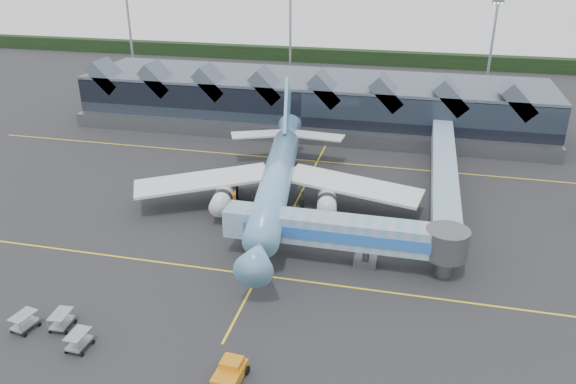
% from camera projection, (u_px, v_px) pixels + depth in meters
% --- Properties ---
extents(ground, '(260.00, 260.00, 0.00)m').
position_uv_depth(ground, '(276.00, 241.00, 69.66)').
color(ground, '#252527').
rests_on(ground, ground).
extents(taxi_stripes, '(120.00, 60.00, 0.01)m').
position_uv_depth(taxi_stripes, '(294.00, 207.00, 78.51)').
color(taxi_stripes, yellow).
rests_on(taxi_stripes, ground).
extents(tree_line_far, '(260.00, 4.00, 4.00)m').
position_uv_depth(tree_line_far, '(368.00, 57.00, 166.30)').
color(tree_line_far, black).
rests_on(tree_line_far, ground).
extents(terminal, '(90.00, 22.25, 12.52)m').
position_uv_depth(terminal, '(311.00, 101.00, 110.66)').
color(terminal, black).
rests_on(terminal, ground).
extents(light_masts, '(132.40, 42.56, 22.45)m').
position_uv_depth(light_masts, '(450.00, 54.00, 115.73)').
color(light_masts, '#919599').
rests_on(light_masts, ground).
extents(main_airliner, '(39.85, 46.28, 14.88)m').
position_uv_depth(main_airliner, '(277.00, 178.00, 76.75)').
color(main_airliner, '#649CCB').
rests_on(main_airliner, ground).
extents(jet_bridge, '(27.60, 4.76, 5.76)m').
position_uv_depth(jet_bridge, '(356.00, 234.00, 63.21)').
color(jet_bridge, '#6EA0B8').
rests_on(jet_bridge, ground).
extents(fuel_truck, '(5.23, 9.97, 3.36)m').
position_uv_depth(fuel_truck, '(227.00, 188.00, 79.88)').
color(fuel_truck, black).
rests_on(fuel_truck, ground).
extents(pushback_tug, '(2.70, 4.08, 1.75)m').
position_uv_depth(pushback_tug, '(230.00, 373.00, 47.42)').
color(pushback_tug, orange).
rests_on(pushback_tug, ground).
extents(baggage_carts, '(8.50, 4.80, 1.70)m').
position_uv_depth(baggage_carts, '(55.00, 327.00, 52.77)').
color(baggage_carts, '#97999F').
rests_on(baggage_carts, ground).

